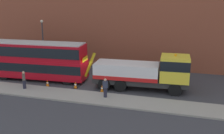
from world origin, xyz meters
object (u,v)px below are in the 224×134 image
traffic_cone_near_bus (47,83)px  street_lamp (43,39)px  recovery_tow_truck (145,72)px  pedestrian_onlooker (24,80)px  traffic_cone_near_truck (102,89)px  pedestrian_bystander (105,88)px  traffic_cone_midway (75,85)px  double_decker_bus (36,59)px

traffic_cone_near_bus → street_lamp: bearing=121.9°
street_lamp → recovery_tow_truck: bearing=-21.7°
traffic_cone_near_bus → street_lamp: street_lamp is taller
pedestrian_onlooker → traffic_cone_near_truck: (7.34, 1.51, -0.64)m
pedestrian_onlooker → traffic_cone_near_bus: bearing=11.1°
pedestrian_bystander → traffic_cone_midway: pedestrian_bystander is taller
recovery_tow_truck → street_lamp: 15.28m
pedestrian_bystander → traffic_cone_near_bus: (-6.51, 1.46, -0.64)m
pedestrian_onlooker → street_lamp: bearing=76.9°
pedestrian_onlooker → double_decker_bus: bearing=70.0°
recovery_tow_truck → traffic_cone_near_truck: bearing=-156.5°
street_lamp → pedestrian_bystander: bearing=-38.7°
traffic_cone_near_bus → traffic_cone_near_truck: size_ratio=1.00×
traffic_cone_near_truck → street_lamp: bearing=144.2°
double_decker_bus → traffic_cone_near_truck: size_ratio=15.49×
double_decker_bus → traffic_cone_near_truck: double_decker_bus is taller
pedestrian_onlooker → pedestrian_bystander: (8.13, 0.04, 0.00)m
recovery_tow_truck → double_decker_bus: double_decker_bus is taller
recovery_tow_truck → street_lamp: (-14.11, 5.60, 1.71)m
double_decker_bus → traffic_cone_near_truck: bearing=-16.6°
recovery_tow_truck → traffic_cone_near_truck: size_ratio=14.18×
recovery_tow_truck → traffic_cone_midway: size_ratio=14.18×
pedestrian_onlooker → pedestrian_bystander: bearing=-31.6°
recovery_tow_truck → traffic_cone_near_truck: recovery_tow_truck is taller
recovery_tow_truck → pedestrian_onlooker: (-11.06, -3.40, -0.77)m
double_decker_bus → traffic_cone_near_truck: (8.05, -1.87, -1.89)m
traffic_cone_near_truck → double_decker_bus: bearing=166.9°
pedestrian_bystander → street_lamp: 14.55m
traffic_cone_midway → recovery_tow_truck: bearing=14.2°
traffic_cone_near_truck → traffic_cone_midway: bearing=175.0°
recovery_tow_truck → traffic_cone_midway: recovery_tow_truck is taller
traffic_cone_near_truck → street_lamp: street_lamp is taller
traffic_cone_midway → street_lamp: bearing=136.3°
recovery_tow_truck → traffic_cone_near_bus: size_ratio=14.18×
pedestrian_bystander → recovery_tow_truck: bearing=-80.0°
pedestrian_bystander → traffic_cone_near_truck: bearing=-10.6°
pedestrian_bystander → traffic_cone_near_truck: 1.79m
recovery_tow_truck → traffic_cone_near_bus: bearing=-172.1°
double_decker_bus → street_lamp: street_lamp is taller
pedestrian_bystander → double_decker_bus: bearing=30.4°
pedestrian_onlooker → traffic_cone_near_bus: (1.62, 1.50, -0.64)m
pedestrian_onlooker → traffic_cone_near_truck: size_ratio=2.38×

